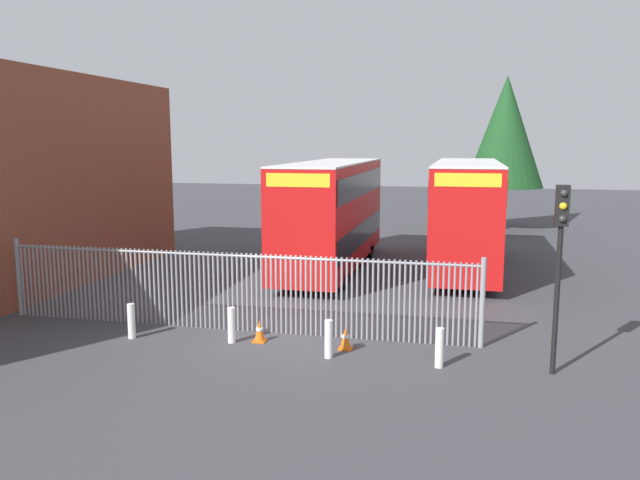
{
  "coord_description": "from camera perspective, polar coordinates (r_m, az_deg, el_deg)",
  "views": [
    {
      "loc": [
        4.64,
        -16.05,
        5.24
      ],
      "look_at": [
        0.0,
        4.0,
        2.0
      ],
      "focal_mm": 35.26,
      "sensor_mm": 36.0,
      "label": 1
    }
  ],
  "objects": [
    {
      "name": "bollard_near_left",
      "position": [
        17.7,
        -16.74,
        -7.06
      ],
      "size": [
        0.2,
        0.2,
        0.95
      ],
      "primitive_type": "cylinder",
      "color": "silver",
      "rests_on": "ground"
    },
    {
      "name": "palisade_fence",
      "position": [
        17.7,
        -8.14,
        -4.4
      ],
      "size": [
        13.75,
        0.14,
        2.35
      ],
      "color": "gray",
      "rests_on": "ground"
    },
    {
      "name": "bollard_center_front",
      "position": [
        16.76,
        -8.04,
        -7.66
      ],
      "size": [
        0.2,
        0.2,
        0.95
      ],
      "primitive_type": "cylinder",
      "color": "silver",
      "rests_on": "ground"
    },
    {
      "name": "traffic_cone_by_gate",
      "position": [
        16.16,
        2.33,
        -8.9
      ],
      "size": [
        0.34,
        0.34,
        0.59
      ],
      "color": "orange",
      "rests_on": "ground"
    },
    {
      "name": "traffic_cone_mid_forecourt",
      "position": [
        16.81,
        -5.51,
        -8.23
      ],
      "size": [
        0.34,
        0.34,
        0.59
      ],
      "color": "orange",
      "rests_on": "ground"
    },
    {
      "name": "tree_tall_back",
      "position": [
        39.21,
        16.48,
        9.39
      ],
      "size": [
        4.58,
        4.58,
        9.07
      ],
      "color": "#4C3823",
      "rests_on": "ground"
    },
    {
      "name": "double_decker_bus_behind_fence_left",
      "position": [
        26.49,
        13.12,
        2.61
      ],
      "size": [
        2.54,
        10.81,
        4.42
      ],
      "color": "red",
      "rests_on": "ground"
    },
    {
      "name": "bollard_far_right",
      "position": [
        15.12,
        10.78,
        -9.58
      ],
      "size": [
        0.2,
        0.2,
        0.95
      ],
      "primitive_type": "cylinder",
      "color": "silver",
      "rests_on": "ground"
    },
    {
      "name": "double_decker_bus_near_gate",
      "position": [
        25.7,
        1.11,
        2.65
      ],
      "size": [
        2.54,
        10.81,
        4.42
      ],
      "color": "red",
      "rests_on": "ground"
    },
    {
      "name": "ground_plane",
      "position": [
        25.05,
        2.07,
        -3.14
      ],
      "size": [
        100.0,
        100.0,
        0.0
      ],
      "primitive_type": "plane",
      "color": "#3D3D42"
    },
    {
      "name": "traffic_light_kerbside",
      "position": [
        14.83,
        20.95,
        -0.39
      ],
      "size": [
        0.28,
        0.33,
        4.3
      ],
      "color": "black",
      "rests_on": "ground"
    },
    {
      "name": "bollard_near_right",
      "position": [
        15.49,
        0.79,
        -8.97
      ],
      "size": [
        0.2,
        0.2,
        0.95
      ],
      "primitive_type": "cylinder",
      "color": "silver",
      "rests_on": "ground"
    }
  ]
}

